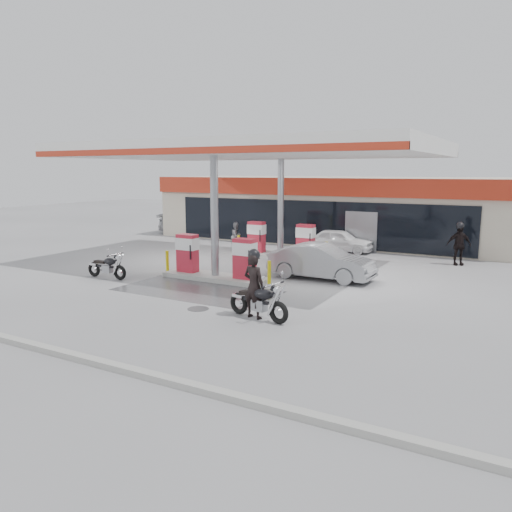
{
  "coord_description": "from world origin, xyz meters",
  "views": [
    {
      "loc": [
        11.24,
        -14.7,
        4.41
      ],
      "look_at": [
        2.11,
        1.65,
        1.2
      ],
      "focal_mm": 35.0,
      "sensor_mm": 36.0,
      "label": 1
    }
  ],
  "objects": [
    {
      "name": "ground",
      "position": [
        0.0,
        0.0,
        0.0
      ],
      "size": [
        90.0,
        90.0,
        0.0
      ],
      "primitive_type": "plane",
      "color": "gray",
      "rests_on": "ground"
    },
    {
      "name": "wet_patch",
      "position": [
        0.5,
        0.0,
        0.0
      ],
      "size": [
        6.0,
        3.0,
        0.0
      ],
      "primitive_type": "cube",
      "color": "#4C4C4F",
      "rests_on": "ground"
    },
    {
      "name": "drain_cover",
      "position": [
        2.0,
        -2.0,
        0.0
      ],
      "size": [
        0.7,
        0.7,
        0.01
      ],
      "primitive_type": "cylinder",
      "color": "#38383A",
      "rests_on": "ground"
    },
    {
      "name": "kerb",
      "position": [
        0.0,
        -7.0,
        0.07
      ],
      "size": [
        28.0,
        0.25,
        0.15
      ],
      "primitive_type": "cube",
      "color": "gray",
      "rests_on": "ground"
    },
    {
      "name": "store_building",
      "position": [
        0.01,
        15.94,
        2.01
      ],
      "size": [
        22.0,
        8.22,
        4.0
      ],
      "color": "beige",
      "rests_on": "ground"
    },
    {
      "name": "canopy",
      "position": [
        0.0,
        5.0,
        5.27
      ],
      "size": [
        16.0,
        10.02,
        5.51
      ],
      "color": "silver",
      "rests_on": "ground"
    },
    {
      "name": "pump_island_near",
      "position": [
        0.0,
        2.0,
        0.71
      ],
      "size": [
        5.14,
        1.3,
        1.78
      ],
      "color": "#9E9E99",
      "rests_on": "ground"
    },
    {
      "name": "pump_island_far",
      "position": [
        0.0,
        8.0,
        0.71
      ],
      "size": [
        5.14,
        1.3,
        1.78
      ],
      "color": "#9E9E99",
      "rests_on": "ground"
    },
    {
      "name": "main_motorcycle",
      "position": [
        4.26,
        -2.01,
        0.51
      ],
      "size": [
        2.24,
        0.95,
        1.16
      ],
      "rotation": [
        0.0,
        0.0,
        -0.2
      ],
      "color": "black",
      "rests_on": "ground"
    },
    {
      "name": "biker_main",
      "position": [
        4.06,
        -1.97,
        0.99
      ],
      "size": [
        0.78,
        0.57,
        1.99
      ],
      "primitive_type": "imported",
      "rotation": [
        0.0,
        0.0,
        3.0
      ],
      "color": "black",
      "rests_on": "ground"
    },
    {
      "name": "parked_motorcycle",
      "position": [
        -4.0,
        -0.03,
        0.47
      ],
      "size": [
        2.06,
        0.79,
        1.06
      ],
      "rotation": [
        0.0,
        0.0,
        0.02
      ],
      "color": "black",
      "rests_on": "ground"
    },
    {
      "name": "sedan_white",
      "position": [
        2.02,
        11.2,
        0.63
      ],
      "size": [
        3.8,
        1.77,
        1.26
      ],
      "primitive_type": "imported",
      "rotation": [
        0.0,
        0.0,
        1.65
      ],
      "color": "white",
      "rests_on": "ground"
    },
    {
      "name": "attendant",
      "position": [
        -3.25,
        9.0,
        0.78
      ],
      "size": [
        0.6,
        0.77,
        1.56
      ],
      "primitive_type": "imported",
      "rotation": [
        0.0,
        0.0,
        1.58
      ],
      "color": "slate",
      "rests_on": "ground"
    },
    {
      "name": "hatchback_silver",
      "position": [
        3.76,
        4.2,
        0.72
      ],
      "size": [
        4.39,
        1.56,
        1.44
      ],
      "primitive_type": "imported",
      "rotation": [
        0.0,
        0.0,
        1.56
      ],
      "color": "gray",
      "rests_on": "ground"
    },
    {
      "name": "parked_car_left",
      "position": [
        -10.0,
        14.0,
        0.69
      ],
      "size": [
        5.11,
        3.69,
        1.37
      ],
      "primitive_type": "imported",
      "rotation": [
        0.0,
        0.0,
        1.99
      ],
      "color": "#9FA0A6",
      "rests_on": "ground"
    },
    {
      "name": "biker_walking",
      "position": [
        8.27,
        10.2,
        0.96
      ],
      "size": [
        1.22,
        0.93,
        1.92
      ],
      "primitive_type": "imported",
      "rotation": [
        0.0,
        0.0,
        0.47
      ],
      "color": "black",
      "rests_on": "ground"
    }
  ]
}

